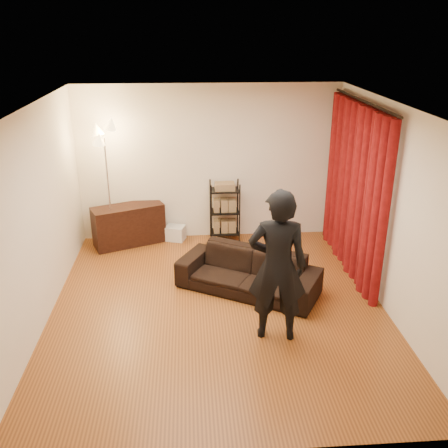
{
  "coord_description": "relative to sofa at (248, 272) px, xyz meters",
  "views": [
    {
      "loc": [
        -0.35,
        -5.89,
        3.61
      ],
      "look_at": [
        0.1,
        0.3,
        1.1
      ],
      "focal_mm": 40.0,
      "sensor_mm": 36.0,
      "label": 1
    }
  ],
  "objects": [
    {
      "name": "floor_lamp",
      "position": [
        -2.14,
        1.63,
        0.78
      ],
      "size": [
        0.5,
        0.5,
        2.15
      ],
      "primitive_type": null,
      "rotation": [
        0.0,
        0.0,
        0.36
      ],
      "color": "silver",
      "rests_on": "ground"
    },
    {
      "name": "media_cabinet",
      "position": [
        -1.88,
        1.8,
        0.06
      ],
      "size": [
        1.28,
        0.88,
        0.7
      ],
      "primitive_type": "cube",
      "rotation": [
        0.0,
        0.0,
        0.4
      ],
      "color": "black",
      "rests_on": "ground"
    },
    {
      "name": "floor",
      "position": [
        -0.46,
        -0.42,
        -0.29
      ],
      "size": [
        5.0,
        5.0,
        0.0
      ],
      "primitive_type": "plane",
      "color": "brown",
      "rests_on": "ground"
    },
    {
      "name": "curtain_rod",
      "position": [
        1.69,
        0.7,
        2.29
      ],
      "size": [
        0.04,
        2.65,
        0.04
      ],
      "primitive_type": "cylinder",
      "rotation": [
        1.57,
        0.0,
        0.0
      ],
      "color": "black",
      "rests_on": "wall_right"
    },
    {
      "name": "wall_front",
      "position": [
        -0.46,
        -2.92,
        1.06
      ],
      "size": [
        5.0,
        0.0,
        5.0
      ],
      "primitive_type": "plane",
      "rotation": [
        -1.57,
        0.0,
        0.0
      ],
      "color": "beige",
      "rests_on": "ground"
    },
    {
      "name": "wall_back",
      "position": [
        -0.46,
        2.08,
        1.06
      ],
      "size": [
        5.0,
        0.0,
        5.0
      ],
      "primitive_type": "plane",
      "rotation": [
        1.57,
        0.0,
        0.0
      ],
      "color": "beige",
      "rests_on": "ground"
    },
    {
      "name": "wall_left",
      "position": [
        -2.71,
        -0.42,
        1.06
      ],
      "size": [
        0.0,
        5.0,
        5.0
      ],
      "primitive_type": "plane",
      "rotation": [
        1.57,
        0.0,
        1.57
      ],
      "color": "beige",
      "rests_on": "ground"
    },
    {
      "name": "wall_right",
      "position": [
        1.79,
        -0.42,
        1.06
      ],
      "size": [
        0.0,
        5.0,
        5.0
      ],
      "primitive_type": "plane",
      "rotation": [
        1.57,
        0.0,
        -1.57
      ],
      "color": "beige",
      "rests_on": "ground"
    },
    {
      "name": "wire_shelf",
      "position": [
        -0.2,
        1.85,
        0.25
      ],
      "size": [
        0.55,
        0.43,
        1.08
      ],
      "primitive_type": null,
      "rotation": [
        0.0,
        0.0,
        0.2
      ],
      "color": "black",
      "rests_on": "ground"
    },
    {
      "name": "person",
      "position": [
        0.2,
        -1.14,
        0.66
      ],
      "size": [
        0.76,
        0.55,
        1.91
      ],
      "primitive_type": "imported",
      "rotation": [
        0.0,
        0.0,
        3.0
      ],
      "color": "black",
      "rests_on": "ground"
    },
    {
      "name": "curtain",
      "position": [
        1.67,
        0.7,
        0.98
      ],
      "size": [
        0.22,
        2.65,
        2.55
      ],
      "primitive_type": null,
      "color": "maroon",
      "rests_on": "ground"
    },
    {
      "name": "storage_boxes",
      "position": [
        -1.08,
        1.89,
        -0.16
      ],
      "size": [
        0.38,
        0.34,
        0.27
      ],
      "primitive_type": null,
      "rotation": [
        0.0,
        0.0,
        -0.29
      ],
      "color": "silver",
      "rests_on": "ground"
    },
    {
      "name": "ceiling",
      "position": [
        -0.46,
        -0.42,
        2.41
      ],
      "size": [
        5.0,
        5.0,
        0.0
      ],
      "primitive_type": "plane",
      "rotation": [
        3.14,
        0.0,
        0.0
      ],
      "color": "white",
      "rests_on": "ground"
    },
    {
      "name": "sofa",
      "position": [
        0.0,
        0.0,
        0.0
      ],
      "size": [
        2.13,
        1.67,
        0.59
      ],
      "primitive_type": "imported",
      "rotation": [
        0.0,
        0.0,
        -0.52
      ],
      "color": "black",
      "rests_on": "ground"
    }
  ]
}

